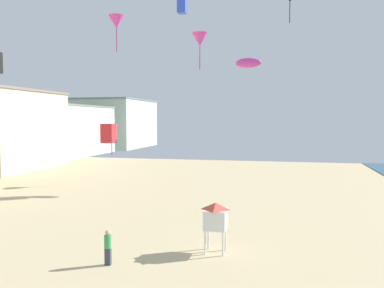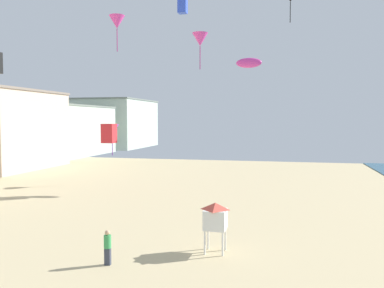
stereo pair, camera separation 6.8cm
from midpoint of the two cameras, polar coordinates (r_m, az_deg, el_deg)
name	(u,v)px [view 1 (the left image)]	position (r m, az deg, el deg)	size (l,w,h in m)	color
boardwalk_hotel_far	(65,130)	(79.62, -17.54, 1.84)	(11.56, 20.14, 9.40)	#B7C6B2
boardwalk_hotel_distant	(115,123)	(100.25, -10.80, 2.87)	(14.66, 21.61, 11.59)	#B7C6B2
kite_flyer	(108,245)	(19.60, -11.92, -13.87)	(0.34, 0.34, 1.64)	#383D4C
lifeguard_stand	(216,217)	(20.71, 3.26, -10.22)	(1.10, 1.10, 2.55)	white
kite_magenta_delta	(116,22)	(45.25, -10.69, 16.60)	(1.66, 1.66, 3.78)	#DB3D9E
kite_blue_box	(182,6)	(46.18, -1.46, 18.89)	(0.93, 0.93, 1.46)	blue
kite_red_box	(109,133)	(37.44, -11.77, 1.48)	(1.11, 1.11, 1.75)	red
kite_purple_delta	(112,130)	(43.01, -11.35, 1.95)	(1.43, 1.43, 3.26)	purple
kite_magenta_parafoil	(248,63)	(41.34, 7.94, 11.30)	(2.55, 0.71, 0.99)	#DB3D9E
kite_magenta_delta_2	(200,40)	(30.94, 1.06, 14.56)	(1.18, 1.18, 2.69)	#DB3D9E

